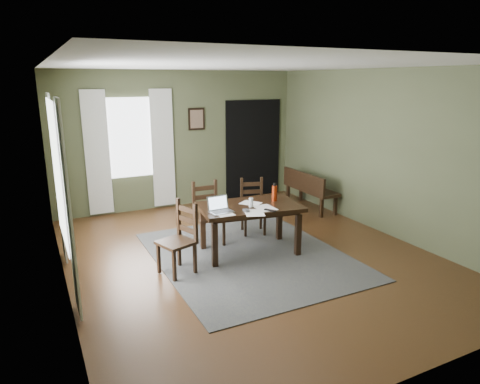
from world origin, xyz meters
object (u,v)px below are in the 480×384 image
chair_end (179,239)px  chair_back_left (208,214)px  chair_back_right (253,207)px  water_bottle (274,193)px  dining_table (250,211)px  laptop (220,208)px  bench (308,187)px

chair_end → chair_back_left: 1.12m
chair_back_right → water_bottle: size_ratio=3.32×
dining_table → chair_back_right: (0.46, 0.75, -0.20)m
laptop → water_bottle: water_bottle is taller
chair_back_left → bench: bearing=21.2°
chair_end → water_bottle: 1.66m
dining_table → laptop: bearing=-161.0°
chair_back_right → bench: chair_back_right is taller
chair_back_left → water_bottle: water_bottle is taller
dining_table → laptop: laptop is taller
chair_end → bench: bearing=98.2°
dining_table → chair_back_right: 0.90m
dining_table → chair_end: (-1.16, -0.21, -0.18)m
water_bottle → laptop: bearing=-172.3°
bench → laptop: (-2.61, -1.56, 0.34)m
laptop → dining_table: bearing=7.4°
chair_back_right → chair_end: bearing=-131.8°
dining_table → chair_back_right: chair_back_right is taller
dining_table → chair_back_right: bearing=66.6°
dining_table → chair_end: chair_end is taller
chair_back_left → laptop: size_ratio=2.97×
dining_table → water_bottle: bearing=11.5°
chair_back_left → water_bottle: 1.10m
chair_back_right → chair_back_left: bearing=-154.2°
chair_back_right → water_bottle: water_bottle is taller
dining_table → bench: 2.55m
chair_end → laptop: 0.72m
water_bottle → dining_table: bearing=-176.4°
bench → water_bottle: (-1.65, -1.43, 0.41)m
chair_end → bench: 3.65m
chair_back_right → laptop: bearing=-121.4°
water_bottle → chair_back_right: bearing=88.3°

